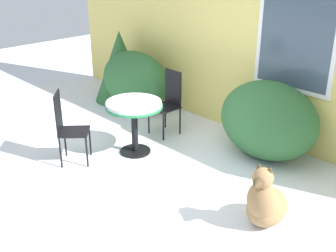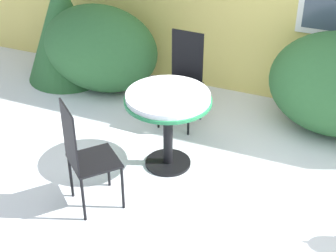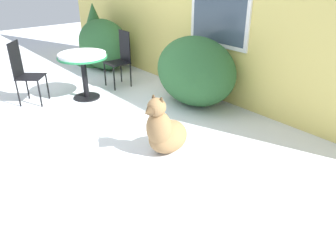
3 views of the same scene
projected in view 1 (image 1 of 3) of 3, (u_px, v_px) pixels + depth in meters
name	position (u px, v px, depth m)	size (l,w,h in m)	color
ground_plane	(133.00, 180.00, 5.19)	(16.00, 16.00, 0.00)	white
house_wall	(251.00, 31.00, 5.94)	(8.00, 0.10, 3.09)	#E5D16B
shrub_left	(135.00, 81.00, 7.27)	(1.40, 0.87, 1.02)	#2D6033
shrub_middle	(268.00, 120.00, 5.58)	(1.38, 1.01, 1.06)	#2D6033
evergreen_bush	(120.00, 66.00, 7.65)	(0.97, 0.97, 1.28)	#2D6033
patio_table	(134.00, 111.00, 5.65)	(0.78, 0.78, 0.75)	black
patio_chair_near_table	(168.00, 101.00, 6.31)	(0.38, 0.38, 0.97)	black
patio_chair_far_side	(68.00, 126.00, 5.44)	(0.53, 0.53, 0.97)	black
dog	(265.00, 203.00, 4.26)	(0.48, 0.74, 0.75)	#937047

